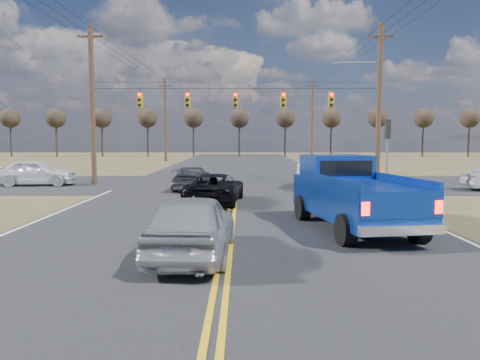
{
  "coord_description": "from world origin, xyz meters",
  "views": [
    {
      "loc": [
        0.42,
        -11.62,
        2.96
      ],
      "look_at": [
        0.35,
        4.33,
        1.5
      ],
      "focal_mm": 35.0,
      "sensor_mm": 36.0,
      "label": 1
    }
  ],
  "objects_px": {
    "cross_car_west": "(36,173)",
    "black_suv": "(215,188)",
    "pickup_truck": "(351,194)",
    "silver_suv": "(192,225)",
    "white_car_queue": "(311,176)",
    "dgrey_car_queue": "(192,178)"
  },
  "relations": [
    {
      "from": "white_car_queue",
      "to": "dgrey_car_queue",
      "type": "relative_size",
      "value": 0.98
    },
    {
      "from": "pickup_truck",
      "to": "silver_suv",
      "type": "height_order",
      "value": "pickup_truck"
    },
    {
      "from": "pickup_truck",
      "to": "cross_car_west",
      "type": "height_order",
      "value": "pickup_truck"
    },
    {
      "from": "dgrey_car_queue",
      "to": "cross_car_west",
      "type": "distance_m",
      "value": 10.08
    },
    {
      "from": "silver_suv",
      "to": "dgrey_car_queue",
      "type": "relative_size",
      "value": 1.04
    },
    {
      "from": "black_suv",
      "to": "dgrey_car_queue",
      "type": "distance_m",
      "value": 5.52
    },
    {
      "from": "dgrey_car_queue",
      "to": "cross_car_west",
      "type": "bearing_deg",
      "value": -10.7
    },
    {
      "from": "silver_suv",
      "to": "white_car_queue",
      "type": "xyz_separation_m",
      "value": [
        5.22,
        15.79,
        -0.07
      ]
    },
    {
      "from": "black_suv",
      "to": "dgrey_car_queue",
      "type": "bearing_deg",
      "value": -67.68
    },
    {
      "from": "cross_car_west",
      "to": "black_suv",
      "type": "bearing_deg",
      "value": -128.76
    },
    {
      "from": "cross_car_west",
      "to": "silver_suv",
      "type": "bearing_deg",
      "value": -151.68
    },
    {
      "from": "pickup_truck",
      "to": "silver_suv",
      "type": "relative_size",
      "value": 1.38
    },
    {
      "from": "silver_suv",
      "to": "cross_car_west",
      "type": "bearing_deg",
      "value": -54.06
    },
    {
      "from": "black_suv",
      "to": "white_car_queue",
      "type": "xyz_separation_m",
      "value": [
        5.22,
        6.18,
        0.06
      ]
    },
    {
      "from": "pickup_truck",
      "to": "silver_suv",
      "type": "xyz_separation_m",
      "value": [
        -4.74,
        -3.59,
        -0.33
      ]
    },
    {
      "from": "silver_suv",
      "to": "black_suv",
      "type": "distance_m",
      "value": 9.61
    },
    {
      "from": "white_car_queue",
      "to": "dgrey_car_queue",
      "type": "bearing_deg",
      "value": 12.48
    },
    {
      "from": "dgrey_car_queue",
      "to": "pickup_truck",
      "type": "bearing_deg",
      "value": 121.38
    },
    {
      "from": "white_car_queue",
      "to": "dgrey_car_queue",
      "type": "distance_m",
      "value": 6.87
    },
    {
      "from": "pickup_truck",
      "to": "cross_car_west",
      "type": "xyz_separation_m",
      "value": [
        -16.16,
        13.55,
        -0.33
      ]
    },
    {
      "from": "white_car_queue",
      "to": "cross_car_west",
      "type": "bearing_deg",
      "value": 0.36
    },
    {
      "from": "black_suv",
      "to": "dgrey_car_queue",
      "type": "xyz_separation_m",
      "value": [
        -1.59,
        5.29,
        -0.01
      ]
    }
  ]
}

